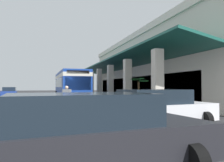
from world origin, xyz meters
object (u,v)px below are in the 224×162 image
at_px(potted_palm, 139,98).
at_px(pedestrian, 67,97).
at_px(transit_bus, 70,84).
at_px(parked_sedan_white, 157,108).
at_px(parked_sedan_blue, 9,92).
at_px(parked_sedan_charcoal, 89,134).

bearing_deg(potted_palm, pedestrian, -66.97).
xyz_separation_m(transit_bus, parked_sedan_white, (16.96, 1.69, -1.10)).
relative_size(pedestrian, potted_palm, 0.71).
relative_size(parked_sedan_blue, pedestrian, 2.78).
xyz_separation_m(parked_sedan_blue, parked_sedan_white, (25.56, 9.14, 0.00)).
distance_m(parked_sedan_white, pedestrian, 7.03).
height_order(parked_sedan_charcoal, parked_sedan_white, same).
xyz_separation_m(parked_sedan_charcoal, pedestrian, (-10.21, 0.43, 0.16)).
xyz_separation_m(parked_sedan_blue, parked_sedan_charcoal, (29.38, 5.78, 0.00)).
bearing_deg(potted_palm, parked_sedan_charcoal, -26.55).
relative_size(parked_sedan_white, pedestrian, 2.83).
height_order(transit_bus, parked_sedan_blue, transit_bus).
distance_m(parked_sedan_blue, pedestrian, 20.16).
height_order(parked_sedan_blue, parked_sedan_white, same).
distance_m(transit_bus, parked_sedan_white, 17.08).
distance_m(transit_bus, parked_sedan_blue, 11.43).
xyz_separation_m(transit_bus, parked_sedan_blue, (-8.60, -7.46, -1.10)).
relative_size(transit_bus, parked_sedan_blue, 2.49).
height_order(transit_bus, parked_sedan_charcoal, transit_bus).
bearing_deg(pedestrian, potted_palm, 113.03).
relative_size(parked_sedan_charcoal, potted_palm, 2.00).
height_order(transit_bus, pedestrian, transit_bus).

